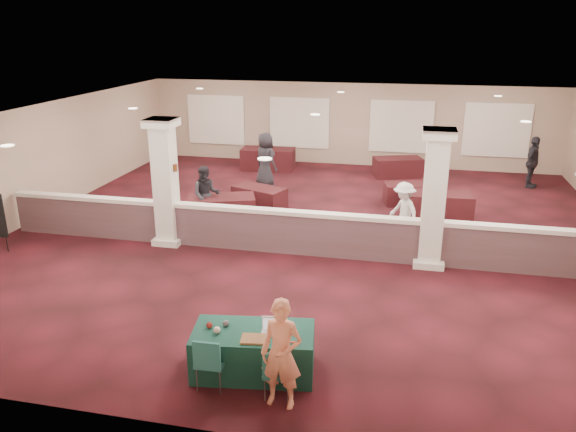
% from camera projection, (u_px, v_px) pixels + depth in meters
% --- Properties ---
extents(ground, '(16.00, 16.00, 0.00)m').
position_uv_depth(ground, '(313.00, 233.00, 15.16)').
color(ground, '#421018').
rests_on(ground, ground).
extents(wall_back, '(16.00, 0.04, 3.20)m').
position_uv_depth(wall_back, '(349.00, 124.00, 22.03)').
color(wall_back, gray).
rests_on(wall_back, ground).
extents(wall_front, '(16.00, 0.04, 3.20)m').
position_uv_depth(wall_front, '(208.00, 330.00, 7.25)').
color(wall_front, gray).
rests_on(wall_front, ground).
extents(wall_left, '(0.04, 16.00, 3.20)m').
position_uv_depth(wall_left, '(43.00, 160.00, 16.28)').
color(wall_left, gray).
rests_on(wall_left, ground).
extents(ceiling, '(16.00, 16.00, 0.02)m').
position_uv_depth(ceiling, '(315.00, 114.00, 14.12)').
color(ceiling, white).
rests_on(ceiling, wall_back).
extents(partition_wall, '(15.60, 0.28, 1.10)m').
position_uv_depth(partition_wall, '(303.00, 232.00, 13.59)').
color(partition_wall, '#523737').
rests_on(partition_wall, ground).
extents(column_left, '(0.72, 0.72, 3.20)m').
position_uv_depth(column_left, '(165.00, 181.00, 13.96)').
color(column_left, white).
rests_on(column_left, ground).
extents(column_right, '(0.72, 0.72, 3.20)m').
position_uv_depth(column_right, '(434.00, 198.00, 12.63)').
color(column_right, white).
rests_on(column_right, ground).
extents(sconce_left, '(0.12, 0.12, 0.18)m').
position_uv_depth(sconce_left, '(154.00, 167.00, 13.90)').
color(sconce_left, brown).
rests_on(sconce_left, column_left).
extents(sconce_right, '(0.12, 0.12, 0.18)m').
position_uv_depth(sconce_right, '(175.00, 168.00, 13.78)').
color(sconce_right, brown).
rests_on(sconce_right, column_left).
extents(near_table, '(2.05, 1.23, 0.74)m').
position_uv_depth(near_table, '(254.00, 351.00, 9.00)').
color(near_table, '#0D332B').
rests_on(near_table, ground).
extents(conf_chair_main, '(0.47, 0.48, 0.84)m').
position_uv_depth(conf_chair_main, '(277.00, 369.00, 8.32)').
color(conf_chair_main, '#1E5757').
rests_on(conf_chair_main, ground).
extents(conf_chair_side, '(0.46, 0.46, 0.89)m').
position_uv_depth(conf_chair_side, '(210.00, 359.00, 8.52)').
color(conf_chair_side, '#1E5757').
rests_on(conf_chair_side, ground).
extents(woman, '(0.64, 0.46, 1.70)m').
position_uv_depth(woman, '(281.00, 354.00, 8.07)').
color(woman, '#FF906E').
rests_on(woman, ground).
extents(far_table_front_left, '(2.06, 1.50, 0.75)m').
position_uv_depth(far_table_front_left, '(222.00, 209.00, 15.86)').
color(far_table_front_left, black).
rests_on(far_table_front_left, ground).
extents(far_table_front_center, '(1.77, 1.32, 0.65)m').
position_uv_depth(far_table_front_center, '(259.00, 197.00, 17.14)').
color(far_table_front_center, black).
rests_on(far_table_front_center, ground).
extents(far_table_front_right, '(1.92, 1.08, 0.75)m').
position_uv_depth(far_table_front_right, '(439.00, 206.00, 16.20)').
color(far_table_front_right, black).
rests_on(far_table_front_right, ground).
extents(far_table_back_left, '(2.08, 1.15, 0.82)m').
position_uv_depth(far_table_back_left, '(268.00, 159.00, 21.63)').
color(far_table_back_left, black).
rests_on(far_table_back_left, ground).
extents(far_table_back_center, '(1.91, 1.37, 0.70)m').
position_uv_depth(far_table_back_center, '(398.00, 167.00, 20.64)').
color(far_table_back_center, black).
rests_on(far_table_back_center, ground).
extents(far_table_back_right, '(1.72, 1.13, 0.64)m').
position_uv_depth(far_table_back_right, '(410.00, 194.00, 17.50)').
color(far_table_back_right, black).
rests_on(far_table_back_right, ground).
extents(attendee_a, '(0.88, 0.64, 1.63)m').
position_uv_depth(attendee_a, '(206.00, 195.00, 15.71)').
color(attendee_a, black).
rests_on(attendee_a, ground).
extents(attendee_b, '(0.98, 1.06, 1.55)m').
position_uv_depth(attendee_b, '(404.00, 212.00, 14.43)').
color(attendee_b, white).
rests_on(attendee_b, ground).
extents(attendee_c, '(0.91, 1.15, 1.77)m').
position_uv_depth(attendee_c, '(532.00, 162.00, 19.09)').
color(attendee_c, black).
rests_on(attendee_c, ground).
extents(attendee_d, '(1.05, 0.93, 1.88)m').
position_uv_depth(attendee_d, '(265.00, 160.00, 19.15)').
color(attendee_d, black).
rests_on(attendee_d, ground).
extents(laptop_base, '(0.36, 0.28, 0.02)m').
position_uv_depth(laptop_base, '(272.00, 333.00, 8.81)').
color(laptop_base, silver).
rests_on(laptop_base, near_table).
extents(laptop_screen, '(0.33, 0.06, 0.22)m').
position_uv_depth(laptop_screen, '(272.00, 323.00, 8.88)').
color(laptop_screen, silver).
rests_on(laptop_screen, near_table).
extents(screen_glow, '(0.30, 0.05, 0.19)m').
position_uv_depth(screen_glow, '(272.00, 324.00, 8.88)').
color(screen_glow, silver).
rests_on(screen_glow, near_table).
extents(knitting, '(0.45, 0.36, 0.03)m').
position_uv_depth(knitting, '(254.00, 339.00, 8.64)').
color(knitting, '#B3671C').
rests_on(knitting, near_table).
extents(yarn_cream, '(0.11, 0.11, 0.11)m').
position_uv_depth(yarn_cream, '(217.00, 330.00, 8.81)').
color(yarn_cream, beige).
rests_on(yarn_cream, near_table).
extents(yarn_red, '(0.10, 0.10, 0.10)m').
position_uv_depth(yarn_red, '(209.00, 325.00, 8.96)').
color(yarn_red, '#601913').
rests_on(yarn_red, near_table).
extents(yarn_grey, '(0.11, 0.11, 0.11)m').
position_uv_depth(yarn_grey, '(226.00, 323.00, 9.01)').
color(yarn_grey, '#4D4D52').
rests_on(yarn_grey, near_table).
extents(scissors, '(0.12, 0.05, 0.01)m').
position_uv_depth(scissors, '(293.00, 342.00, 8.57)').
color(scissors, '#B32513').
rests_on(scissors, near_table).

